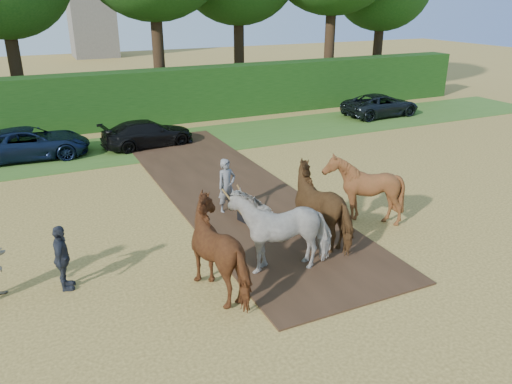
% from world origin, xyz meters
% --- Properties ---
extents(ground, '(120.00, 120.00, 0.00)m').
position_xyz_m(ground, '(0.00, 0.00, 0.00)').
color(ground, gold).
rests_on(ground, ground).
extents(earth_strip, '(4.50, 17.00, 0.05)m').
position_xyz_m(earth_strip, '(1.50, 7.00, 0.03)').
color(earth_strip, '#472D1C').
rests_on(earth_strip, ground).
extents(grass_verge, '(50.00, 5.00, 0.03)m').
position_xyz_m(grass_verge, '(0.00, 14.00, 0.01)').
color(grass_verge, '#38601E').
rests_on(grass_verge, ground).
extents(hedgerow, '(46.00, 1.60, 3.00)m').
position_xyz_m(hedgerow, '(0.00, 18.50, 1.50)').
color(hedgerow, '#14380F').
rests_on(hedgerow, ground).
extents(spectator_far, '(0.59, 1.06, 1.71)m').
position_xyz_m(spectator_far, '(-4.72, 2.31, 0.85)').
color(spectator_far, '#262A33').
rests_on(spectator_far, ground).
extents(plough_team, '(7.50, 6.15, 2.24)m').
position_xyz_m(plough_team, '(1.58, 1.58, 1.11)').
color(plough_team, brown).
rests_on(plough_team, ground).
extents(parked_cars, '(34.31, 3.06, 1.40)m').
position_xyz_m(parked_cars, '(-1.08, 14.19, 0.67)').
color(parked_cars, silver).
rests_on(parked_cars, ground).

